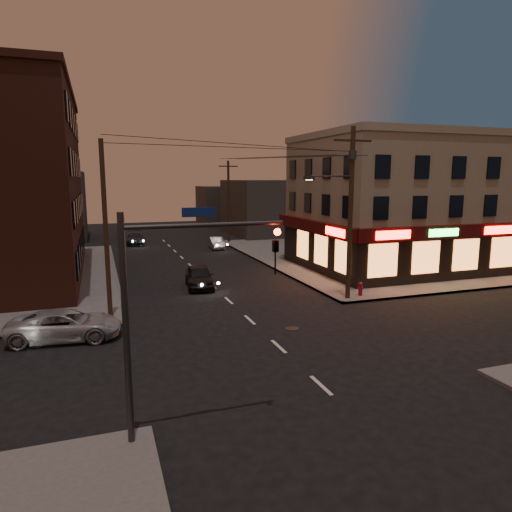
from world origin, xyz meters
name	(u,v)px	position (x,y,z in m)	size (l,w,h in m)	color
ground	(279,347)	(0.00, 0.00, 0.00)	(120.00, 120.00, 0.00)	black
sidewalk_ne	(380,255)	(18.00, 19.00, 0.07)	(24.00, 28.00, 0.15)	#514F4C
pizza_building	(401,202)	(15.93, 13.43, 5.35)	(15.85, 12.85, 10.50)	tan
bg_building_ne_a	(269,207)	(14.00, 38.00, 3.50)	(10.00, 12.00, 7.00)	#3F3D3A
bg_building_nw	(45,206)	(-13.00, 42.00, 4.00)	(9.00, 10.00, 8.00)	#3F3D3A
bg_building_ne_b	(226,206)	(12.00, 52.00, 3.00)	(8.00, 8.00, 6.00)	#3F3D3A
utility_pole_main	(349,204)	(6.68, 5.80, 5.76)	(4.20, 0.44, 10.00)	#382619
utility_pole_far	(229,202)	(6.80, 32.00, 4.65)	(0.26, 0.26, 9.00)	#382619
utility_pole_west	(106,230)	(-6.80, 6.50, 4.65)	(0.24, 0.24, 9.00)	#382619
traffic_signal	(165,295)	(-5.57, -5.60, 4.16)	(4.49, 0.32, 6.47)	#333538
suv_cross	(65,325)	(-8.81, 4.00, 0.68)	(2.26, 4.91, 1.36)	#A0A3A9
sedan_near	(199,276)	(-0.92, 11.98, 0.73)	(1.73, 4.30, 1.47)	black
sedan_mid	(216,243)	(4.35, 28.16, 0.61)	(1.29, 3.71, 1.22)	slate
sedan_far	(135,238)	(-3.39, 34.23, 0.67)	(1.88, 4.62, 1.34)	#191F32
fire_hydrant	(360,288)	(7.80, 6.00, 0.60)	(0.38, 0.38, 0.83)	maroon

